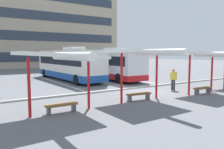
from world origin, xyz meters
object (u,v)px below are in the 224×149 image
at_px(coach_bus_1, 108,64).
at_px(waiting_passenger_0, 173,78).
at_px(waiting_shelter_1, 143,53).
at_px(waiting_shelter_2, 205,55).
at_px(coach_bus_0, 68,65).
at_px(bench_1, 139,95).
at_px(waiting_shelter_0, 62,57).
at_px(bench_0, 62,106).
at_px(bench_2, 203,89).

height_order(coach_bus_1, waiting_passenger_0, coach_bus_1).
relative_size(waiting_shelter_1, waiting_shelter_2, 1.11).
bearing_deg(waiting_passenger_0, coach_bus_0, 111.11).
relative_size(coach_bus_0, bench_1, 7.30).
distance_m(waiting_shelter_0, bench_1, 5.70).
bearing_deg(coach_bus_1, waiting_shelter_0, -130.29).
height_order(waiting_shelter_0, bench_0, waiting_shelter_0).
bearing_deg(bench_1, coach_bus_1, 67.03).
bearing_deg(bench_2, coach_bus_1, 93.51).
bearing_deg(waiting_shelter_2, bench_0, 176.61).
bearing_deg(bench_2, waiting_shelter_2, -90.00).
height_order(waiting_shelter_0, waiting_shelter_1, waiting_shelter_1).
height_order(coach_bus_0, bench_1, coach_bus_0).
xyz_separation_m(coach_bus_1, waiting_shelter_1, (-4.72, -11.53, 1.29)).
height_order(waiting_shelter_1, waiting_passenger_0, waiting_shelter_1).
height_order(coach_bus_0, waiting_shelter_2, coach_bus_0).
bearing_deg(coach_bus_0, waiting_shelter_0, -113.11).
relative_size(waiting_shelter_0, waiting_shelter_1, 0.92).
bearing_deg(waiting_passenger_0, bench_2, -75.21).
bearing_deg(waiting_passenger_0, bench_0, -170.18).
bearing_deg(bench_1, bench_0, -177.62).
relative_size(waiting_shelter_1, bench_1, 3.05).
relative_size(waiting_shelter_1, waiting_passenger_0, 3.05).
height_order(waiting_shelter_1, bench_2, waiting_shelter_1).
relative_size(waiting_shelter_0, waiting_passenger_0, 2.81).
height_order(bench_1, waiting_passenger_0, waiting_passenger_0).
xyz_separation_m(coach_bus_1, waiting_passenger_0, (0.13, -9.63, -0.69)).
distance_m(bench_1, bench_2, 5.50).
xyz_separation_m(waiting_shelter_0, bench_0, (0.00, 0.27, -2.43)).
xyz_separation_m(waiting_shelter_0, waiting_shelter_2, (10.59, -0.35, 0.05)).
bearing_deg(waiting_passenger_0, waiting_shelter_0, -168.65).
bearing_deg(waiting_shelter_0, bench_1, 5.43).
xyz_separation_m(waiting_shelter_0, waiting_passenger_0, (9.99, 2.00, -1.79)).
bearing_deg(waiting_shelter_1, waiting_passenger_0, 21.42).
relative_size(bench_0, bench_2, 0.96).
bearing_deg(bench_0, bench_2, -2.93).
bearing_deg(waiting_shelter_1, bench_1, 90.00).
bearing_deg(waiting_shelter_2, waiting_shelter_1, 175.25).
bearing_deg(bench_0, coach_bus_1, 49.03).
bearing_deg(bench_0, waiting_shelter_1, -1.94).
xyz_separation_m(bench_1, waiting_shelter_2, (5.45, -0.84, 2.48)).
relative_size(coach_bus_0, waiting_shelter_0, 2.60).
relative_size(coach_bus_0, waiting_shelter_2, 2.66).
bearing_deg(waiting_shelter_2, coach_bus_1, 93.49).
distance_m(waiting_shelter_0, bench_2, 10.87).
distance_m(bench_0, bench_2, 10.60).
height_order(waiting_shelter_0, bench_1, waiting_shelter_0).
height_order(coach_bus_1, bench_2, coach_bus_1).
bearing_deg(waiting_shelter_0, bench_0, 90.00).
relative_size(bench_1, waiting_passenger_0, 1.00).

